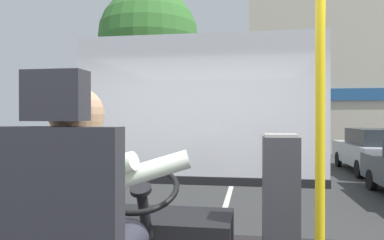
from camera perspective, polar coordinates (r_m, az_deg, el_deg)
name	(u,v)px	position (r m, az deg, el deg)	size (l,w,h in m)	color
ground	(233,182)	(10.91, 6.37, -9.46)	(18.00, 44.00, 0.06)	#353535
bus_driver	(84,213)	(1.64, -16.43, -13.63)	(0.83, 0.58, 0.81)	#282833
steering_console	(158,239)	(2.89, -5.31, -17.89)	(1.10, 0.96, 0.80)	black
handrail_pole	(320,134)	(1.80, 19.24, -2.13)	(0.04, 0.04, 2.10)	gold
fare_box	(281,209)	(2.64, 13.57, -13.24)	(0.24, 0.24, 1.01)	#333338
windshield_panel	(197,126)	(3.60, 0.74, -0.88)	(2.50, 0.08, 1.48)	silver
street_tree	(149,39)	(13.29, -6.73, 12.30)	(3.48, 3.48, 6.35)	#4C3828
shop_building	(338,79)	(22.45, 21.69, 5.88)	(9.91, 5.10, 8.00)	#BCB29E
parked_car_silver	(377,150)	(13.76, 26.72, -4.17)	(1.97, 4.26, 1.47)	silver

